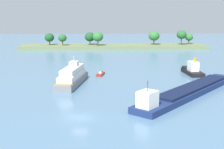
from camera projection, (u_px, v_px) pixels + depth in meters
The scene contains 6 objects.
ground_plane at pixel (80, 118), 51.18m from camera, with size 400.00×400.00×0.00m, color slate.
treeline_island at pixel (115, 44), 148.63m from camera, with size 87.30×15.66×8.54m.
small_motorboat at pixel (100, 74), 85.77m from camera, with size 2.50×5.51×0.97m.
cargo_barge at pixel (189, 91), 65.10m from camera, with size 28.96×31.58×5.77m.
white_riverboat at pixel (72, 77), 74.42m from camera, with size 7.10×17.28×6.65m.
tugboat at pixel (192, 70), 86.77m from camera, with size 4.13×10.04×4.82m.
Camera 1 is at (3.33, -48.96, 17.02)m, focal length 50.15 mm.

